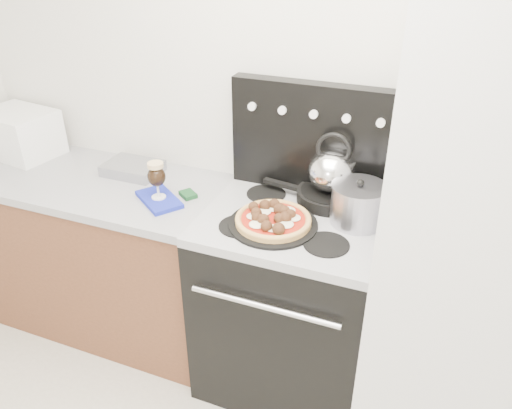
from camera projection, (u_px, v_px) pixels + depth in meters
The scene contains 16 objects.
room_shell at pixel (161, 267), 1.25m from camera, with size 3.52×3.01×2.52m.
base_cabinet at pixel (99, 254), 2.72m from camera, with size 1.45×0.60×0.86m, color brown.
countertop at pixel (85, 180), 2.50m from camera, with size 1.48×0.63×0.04m, color #A1A0A6.
stove_body at pixel (290, 305), 2.34m from camera, with size 0.76×0.65×0.88m, color black.
cooktop at pixel (294, 222), 2.11m from camera, with size 0.76×0.65×0.04m, color #ADADB2.
backguard at pixel (315, 139), 2.20m from camera, with size 0.76×0.08×0.50m, color black.
fridge at pixel (472, 250), 1.84m from camera, with size 0.64×0.68×1.90m, color silver.
toaster_oven at pixel (20, 133), 2.67m from camera, with size 0.38×0.28×0.24m, color white.
foil_sheet at pixel (133, 168), 2.50m from camera, with size 0.27×0.20×0.05m, color silver.
oven_mitt at pixel (159, 199), 2.26m from camera, with size 0.24×0.14×0.02m, color #1B27AE.
beer_glass at pixel (157, 180), 2.21m from camera, with size 0.08×0.08×0.18m, color black, non-canonical shape.
pizza_pan at pixel (273, 224), 2.05m from camera, with size 0.37×0.37×0.01m, color black.
pizza at pixel (273, 218), 2.03m from camera, with size 0.31×0.31×0.04m, color #ECAA53, non-canonical shape.
skillet at pixel (330, 196), 2.21m from camera, with size 0.29×0.29×0.05m, color black.
tea_kettle at pixel (332, 167), 2.14m from camera, with size 0.21×0.21×0.23m, color silver, non-canonical shape.
stock_pot at pixel (358, 205), 2.03m from camera, with size 0.22×0.22×0.16m, color #AEADBA.
Camera 1 is at (0.59, -0.56, 2.01)m, focal length 35.00 mm.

